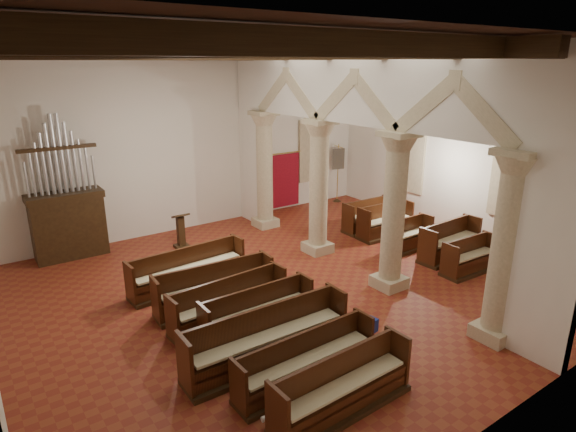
{
  "coord_description": "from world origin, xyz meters",
  "views": [
    {
      "loc": [
        -6.94,
        -9.34,
        5.62
      ],
      "look_at": [
        -0.02,
        0.5,
        1.77
      ],
      "focal_mm": 30.0,
      "sensor_mm": 36.0,
      "label": 1
    }
  ],
  "objects_px": {
    "pipe_organ": "(67,213)",
    "nave_pew_0": "(343,394)",
    "aisle_pew_0": "(470,261)",
    "processional_banner": "(337,183)",
    "lectern": "(181,233)"
  },
  "relations": [
    {
      "from": "processional_banner",
      "to": "nave_pew_0",
      "type": "bearing_deg",
      "value": -117.34
    },
    {
      "from": "processional_banner",
      "to": "aisle_pew_0",
      "type": "xyz_separation_m",
      "value": [
        -1.7,
        -7.63,
        -0.47
      ]
    },
    {
      "from": "processional_banner",
      "to": "aisle_pew_0",
      "type": "bearing_deg",
      "value": -89.61
    },
    {
      "from": "pipe_organ",
      "to": "lectern",
      "type": "xyz_separation_m",
      "value": [
        2.99,
        -1.25,
        -0.88
      ]
    },
    {
      "from": "processional_banner",
      "to": "lectern",
      "type": "bearing_deg",
      "value": -157.64
    },
    {
      "from": "lectern",
      "to": "nave_pew_0",
      "type": "relative_size",
      "value": 0.43
    },
    {
      "from": "nave_pew_0",
      "to": "pipe_organ",
      "type": "bearing_deg",
      "value": 101.04
    },
    {
      "from": "pipe_organ",
      "to": "processional_banner",
      "type": "xyz_separation_m",
      "value": [
        10.53,
        -0.01,
        -0.57
      ]
    },
    {
      "from": "lectern",
      "to": "aisle_pew_0",
      "type": "height_order",
      "value": "lectern"
    },
    {
      "from": "processional_banner",
      "to": "pipe_organ",
      "type": "bearing_deg",
      "value": -167.07
    },
    {
      "from": "pipe_organ",
      "to": "aisle_pew_0",
      "type": "distance_m",
      "value": 11.72
    },
    {
      "from": "aisle_pew_0",
      "to": "pipe_organ",
      "type": "bearing_deg",
      "value": 141.41
    },
    {
      "from": "processional_banner",
      "to": "nave_pew_0",
      "type": "relative_size",
      "value": 0.89
    },
    {
      "from": "pipe_organ",
      "to": "nave_pew_0",
      "type": "distance_m",
      "value": 10.14
    },
    {
      "from": "lectern",
      "to": "nave_pew_0",
      "type": "xyz_separation_m",
      "value": [
        -0.82,
        -8.6,
        -0.15
      ]
    }
  ]
}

